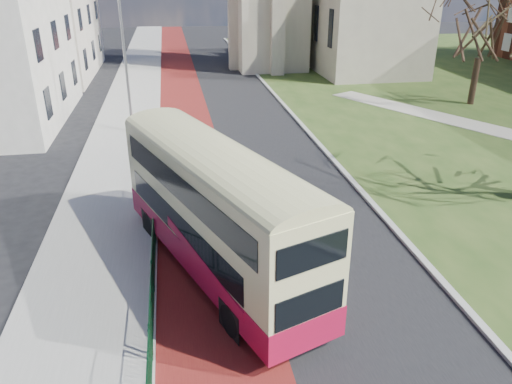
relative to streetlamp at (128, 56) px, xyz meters
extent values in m
plane|color=black|center=(4.35, -18.00, -4.59)|extent=(160.00, 160.00, 0.00)
cube|color=black|center=(5.85, 2.00, -4.59)|extent=(9.00, 120.00, 0.01)
cube|color=#591414|center=(3.15, 2.00, -4.59)|extent=(3.40, 120.00, 0.01)
cube|color=gray|center=(-0.65, 2.00, -4.53)|extent=(4.00, 120.00, 0.12)
cube|color=#999993|center=(1.35, 2.00, -4.53)|extent=(0.25, 120.00, 0.13)
cube|color=#999993|center=(10.45, 4.00, -4.53)|extent=(0.25, 80.00, 0.13)
cylinder|color=#0D3A1F|center=(1.40, -14.00, -3.49)|extent=(0.04, 24.00, 0.04)
cylinder|color=#0D3A1F|center=(1.40, -14.00, -4.44)|extent=(0.04, 24.00, 0.04)
cube|color=gray|center=(20.85, 20.00, -0.09)|extent=(9.00, 18.00, 9.00)
cube|color=beige|center=(-9.65, 20.00, 0.91)|extent=(10.00, 16.00, 11.00)
cylinder|color=gray|center=(-0.15, 0.00, -0.47)|extent=(0.16, 0.16, 8.00)
cube|color=maroon|center=(3.46, -16.20, -3.66)|extent=(5.80, 10.26, 0.92)
cube|color=#C9C789|center=(3.46, -16.20, -1.87)|extent=(5.76, 10.20, 2.66)
cube|color=black|center=(2.29, -16.35, -2.69)|extent=(3.02, 7.75, 0.87)
cube|color=black|center=(4.44, -15.53, -2.69)|extent=(3.02, 7.75, 0.87)
cube|color=black|center=(2.39, -16.61, -1.32)|extent=(3.31, 8.50, 0.83)
cube|color=black|center=(4.54, -15.79, -1.32)|extent=(3.31, 8.50, 0.83)
cube|color=black|center=(1.67, -11.52, -2.69)|extent=(1.95, 0.81, 0.96)
cube|color=black|center=(1.67, -11.52, -1.32)|extent=(1.95, 0.81, 0.83)
cube|color=orange|center=(1.67, -11.52, -0.80)|extent=(1.56, 0.68, 0.28)
cylinder|color=black|center=(1.25, -13.37, -4.12)|extent=(0.60, 0.99, 0.95)
cylinder|color=black|center=(3.21, -12.62, -4.12)|extent=(0.60, 0.99, 0.95)
cylinder|color=black|center=(3.57, -19.40, -4.12)|extent=(0.60, 0.99, 0.95)
cylinder|color=black|center=(5.53, -18.65, -4.12)|extent=(0.60, 0.99, 0.95)
cylinder|color=#312218|center=(24.19, 2.98, -2.89)|extent=(0.59, 0.59, 3.32)
camera|label=1|loc=(2.35, -30.28, 4.58)|focal=35.00mm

